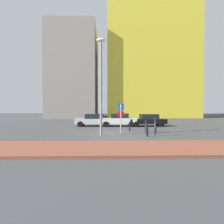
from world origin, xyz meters
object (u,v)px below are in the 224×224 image
parking_meter (155,124)px  parked_car_silver (94,120)px  parked_car_white (119,120)px  parked_car_black (148,120)px  street_lamp (101,79)px  traffic_bollard_far (130,127)px  traffic_bollard_mid (147,130)px  traffic_bollard_near (146,126)px  traffic_bollard_edge (156,128)px  parking_sign_post (121,115)px

parking_meter → parked_car_silver: bearing=122.6°
parked_car_white → parking_meter: (2.41, -8.11, 0.16)m
parked_car_black → parking_meter: (-1.09, -8.25, 0.20)m
parked_car_silver → parked_car_black: 6.43m
parked_car_black → street_lamp: street_lamp is taller
parking_meter → traffic_bollard_far: (-1.63, 3.42, -0.52)m
street_lamp → parked_car_silver: bearing=97.6°
parking_meter → traffic_bollard_mid: (-0.66, -0.23, -0.44)m
parking_meter → traffic_bollard_near: bearing=95.4°
parked_car_white → traffic_bollard_edge: 7.08m
traffic_bollard_mid → traffic_bollard_far: traffic_bollard_mid is taller
parked_car_white → street_lamp: street_lamp is taller
parked_car_silver → traffic_bollard_mid: bearing=-61.4°
parked_car_black → traffic_bollard_far: parked_car_black is taller
parked_car_white → traffic_bollard_near: 6.07m
parking_sign_post → traffic_bollard_far: size_ratio=3.06×
parked_car_silver → street_lamp: (1.08, -8.10, 3.73)m
parked_car_black → parking_sign_post: (-3.69, -6.82, 0.89)m
parked_car_silver → traffic_bollard_edge: size_ratio=4.57×
parked_car_black → traffic_bollard_near: parked_car_black is taller
parking_meter → traffic_bollard_near: parking_meter is taller
traffic_bollard_far → traffic_bollard_edge: traffic_bollard_edge is taller
parked_car_white → traffic_bollard_mid: bearing=-78.1°
parking_meter → traffic_bollard_far: size_ratio=1.72×
traffic_bollard_edge → parking_sign_post: bearing=-176.0°
parking_sign_post → traffic_bollard_edge: parking_sign_post is taller
parked_car_white → parking_sign_post: parking_sign_post is taller
traffic_bollard_mid → traffic_bollard_far: (-0.97, 3.64, -0.08)m
traffic_bollard_mid → traffic_bollard_edge: 2.17m
parking_sign_post → traffic_bollard_far: (0.98, 1.99, -1.21)m
parking_meter → traffic_bollard_far: 3.82m
parked_car_black → street_lamp: 10.34m
parking_sign_post → traffic_bollard_mid: bearing=-40.4°
traffic_bollard_near → parked_car_black: bearing=77.2°
parked_car_silver → parked_car_black: bearing=-0.9°
parking_sign_post → traffic_bollard_near: size_ratio=2.40×
parking_sign_post → street_lamp: (-1.66, -1.18, 2.86)m
parked_car_white → street_lamp: 8.90m
street_lamp → traffic_bollard_far: street_lamp is taller
parking_meter → traffic_bollard_edge: 1.77m
traffic_bollard_near → traffic_bollard_mid: size_ratio=1.08×
traffic_bollard_far → traffic_bollard_edge: (2.07, -1.77, 0.05)m
parked_car_black → traffic_bollard_mid: (-1.75, -8.48, -0.24)m
parked_car_black → traffic_bollard_mid: 8.66m
parking_meter → parking_sign_post: bearing=151.2°
parking_meter → traffic_bollard_far: bearing=115.4°
parked_car_white → traffic_bollard_far: parked_car_white is taller
traffic_bollard_near → traffic_bollard_mid: 2.72m
parked_car_black → traffic_bollard_mid: size_ratio=4.41×
traffic_bollard_far → street_lamp: bearing=-129.8°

